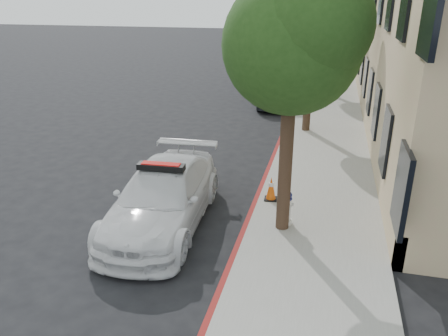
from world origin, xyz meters
TOP-DOWN VIEW (x-y plane):
  - ground at (0.00, 0.00)m, footprint 120.00×120.00m
  - sidewalk at (3.60, 10.00)m, footprint 3.20×50.00m
  - curb_strip at (2.06, 10.00)m, footprint 0.12×50.00m
  - tree_near at (2.93, -2.01)m, footprint 2.92×2.82m
  - tree_mid at (2.93, 5.99)m, footprint 2.77×2.64m
  - tree_far at (2.93, 13.99)m, footprint 3.10×3.00m
  - police_car at (0.08, -2.25)m, footprint 2.26×5.01m
  - parked_car_mid at (1.20, 10.62)m, footprint 2.34×4.90m
  - parked_car_far at (0.07, 14.75)m, footprint 1.67×4.74m
  - fire_hydrant at (2.95, -1.79)m, footprint 0.35×0.32m
  - traffic_cone at (2.44, -0.60)m, footprint 0.35×0.35m

SIDE VIEW (x-z plane):
  - ground at x=0.00m, z-range 0.00..0.00m
  - sidewalk at x=3.60m, z-range 0.00..0.15m
  - curb_strip at x=2.06m, z-range 0.00..0.15m
  - traffic_cone at x=2.44m, z-range 0.15..0.78m
  - fire_hydrant at x=2.95m, z-range 0.14..0.97m
  - police_car at x=0.08m, z-range -0.07..1.50m
  - parked_car_far at x=0.07m, z-range 0.00..1.56m
  - parked_car_mid at x=1.20m, z-range 0.00..1.62m
  - tree_mid at x=2.93m, z-range 1.45..6.88m
  - tree_near at x=2.93m, z-range 1.46..7.08m
  - tree_far at x=2.93m, z-range 1.48..7.29m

